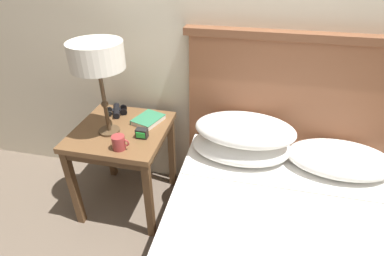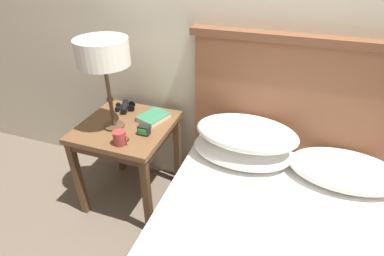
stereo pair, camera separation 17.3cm
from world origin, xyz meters
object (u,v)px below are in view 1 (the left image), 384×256
Objects in this scene: nightstand at (122,140)px; binoculars_pair at (117,111)px; book_on_nightstand at (148,119)px; coffee_mug at (119,143)px; alarm_clock at (142,133)px; table_lamp at (97,58)px.

binoculars_pair is at bearing 120.51° from nightstand.
book_on_nightstand is 0.33m from coffee_mug.
binoculars_pair is (-0.25, 0.06, 0.01)m from book_on_nightstand.
coffee_mug is at bearing -67.02° from nightstand.
coffee_mug reaches higher than binoculars_pair.
coffee_mug is at bearing -99.61° from book_on_nightstand.
alarm_clock is at bearing -41.58° from binoculars_pair.
nightstand is 1.12× the size of table_lamp.
alarm_clock is at bearing -4.67° from table_lamp.
book_on_nightstand is at bearing 80.39° from coffee_mug.
binoculars_pair is 0.37m from alarm_clock.
alarm_clock reaches higher than nightstand.
alarm_clock reaches higher than book_on_nightstand.
book_on_nightstand is 2.23× the size of coffee_mug.
table_lamp is 2.46× the size of book_on_nightstand.
table_lamp is at bearing -138.71° from book_on_nightstand.
book_on_nightstand is (0.19, 0.17, -0.46)m from table_lamp.
table_lamp reaches higher than coffee_mug.
alarm_clock is at bearing 58.45° from coffee_mug.
coffee_mug reaches higher than alarm_clock.
nightstand is 0.21m from book_on_nightstand.
nightstand is at bearing 42.28° from table_lamp.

